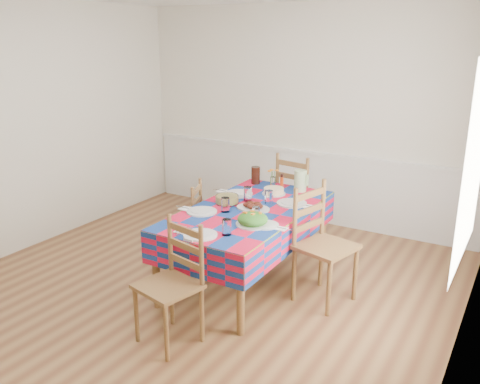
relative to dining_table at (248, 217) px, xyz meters
name	(u,v)px	position (x,y,z in m)	size (l,w,h in m)	color
room	(182,154)	(-0.31, -0.59, 0.69)	(4.58, 5.08, 2.78)	brown
wainscot	(300,182)	(-0.31, 1.89, -0.17)	(4.41, 0.06, 0.92)	white
window_right	(475,161)	(1.92, -0.29, 0.84)	(1.40, 1.40, 0.00)	white
dining_table	(248,217)	(0.00, 0.00, 0.00)	(1.02, 1.89, 0.74)	brown
setting_near_head	(209,232)	(0.05, -0.74, 0.11)	(0.46, 0.31, 0.14)	silver
setting_left_near	(210,209)	(-0.27, -0.26, 0.11)	(0.52, 0.31, 0.14)	silver
setting_left_far	(241,194)	(-0.26, 0.30, 0.11)	(0.54, 0.32, 0.14)	silver
setting_right_near	(262,221)	(0.30, -0.27, 0.11)	(0.45, 0.26, 0.11)	silver
setting_right_far	(284,201)	(0.23, 0.30, 0.11)	(0.55, 0.32, 0.14)	silver
meat_platter	(253,206)	(0.04, 0.02, 0.11)	(0.33, 0.24, 0.06)	silver
salad_platter	(253,220)	(0.24, -0.35, 0.13)	(0.29, 0.29, 0.12)	silver
pasta_bowl	(227,199)	(-0.26, 0.04, 0.12)	(0.23, 0.23, 0.08)	white
cake	(274,191)	(0.00, 0.54, 0.11)	(0.24, 0.24, 0.07)	silver
serving_utensils	(256,215)	(0.15, -0.12, 0.08)	(0.14, 0.32, 0.01)	black
flower_vase	(273,179)	(-0.14, 0.79, 0.16)	(0.13, 0.10, 0.20)	white
hot_sauce	(282,181)	(-0.03, 0.78, 0.16)	(0.04, 0.04, 0.15)	red
green_pitcher	(300,181)	(0.18, 0.79, 0.19)	(0.13, 0.13, 0.22)	#A6C68C
tea_pitcher	(256,175)	(-0.36, 0.79, 0.18)	(0.10, 0.10, 0.19)	black
name_card	(189,240)	(-0.02, -0.92, 0.09)	(0.09, 0.03, 0.02)	silver
chair_near	(172,284)	(0.01, -1.19, -0.17)	(0.51, 0.50, 0.98)	brown
chair_far	(298,198)	(-0.01, 1.19, -0.14)	(0.53, 0.51, 1.05)	brown
chair_left	(185,224)	(-0.76, 0.02, -0.22)	(0.49, 0.50, 0.89)	brown
chair_right	(322,245)	(0.75, 0.01, -0.13)	(0.55, 0.57, 1.06)	brown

